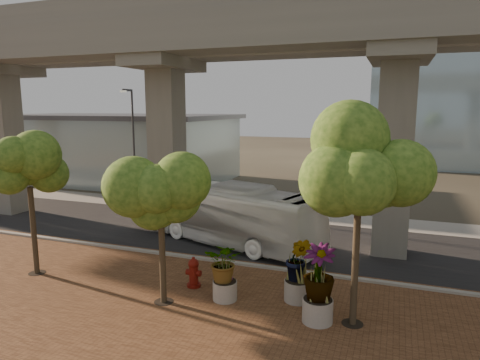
% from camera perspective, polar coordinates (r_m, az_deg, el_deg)
% --- Properties ---
extents(ground, '(160.00, 160.00, 0.00)m').
position_cam_1_polar(ground, '(21.15, 2.37, -9.60)').
color(ground, '#332F25').
rests_on(ground, ground).
extents(brick_plaza, '(70.00, 13.00, 0.06)m').
position_cam_1_polar(brick_plaza, '(14.37, -8.00, -19.34)').
color(brick_plaza, brown).
rests_on(brick_plaza, ground).
extents(asphalt_road, '(90.00, 8.00, 0.04)m').
position_cam_1_polar(asphalt_road, '(22.96, 3.91, -8.00)').
color(asphalt_road, black).
rests_on(asphalt_road, ground).
extents(curb_strip, '(70.00, 0.25, 0.16)m').
position_cam_1_polar(curb_strip, '(19.34, 0.53, -11.22)').
color(curb_strip, '#99968E').
rests_on(curb_strip, ground).
extents(far_sidewalk, '(90.00, 3.00, 0.06)m').
position_cam_1_polar(far_sidewalk, '(28.08, 7.06, -4.73)').
color(far_sidewalk, '#99968E').
rests_on(far_sidewalk, ground).
extents(transit_viaduct, '(72.00, 5.60, 12.40)m').
position_cam_1_polar(transit_viaduct, '(21.88, 4.13, 10.45)').
color(transit_viaduct, gray).
rests_on(transit_viaduct, ground).
extents(station_pavilion, '(23.00, 13.00, 6.30)m').
position_cam_1_polar(station_pavilion, '(43.81, -16.51, 4.34)').
color(station_pavilion, '#A1B5B8').
rests_on(station_pavilion, ground).
extents(transit_bus, '(11.42, 5.93, 3.11)m').
position_cam_1_polar(transit_bus, '(22.28, -2.44, -4.43)').
color(transit_bus, white).
rests_on(transit_bus, ground).
extents(fire_hydrant, '(0.60, 0.54, 1.20)m').
position_cam_1_polar(fire_hydrant, '(17.11, -6.20, -12.16)').
color(fire_hydrant, maroon).
rests_on(fire_hydrant, ground).
extents(planter_front, '(1.98, 1.98, 2.18)m').
position_cam_1_polar(planter_front, '(15.68, -2.04, -11.25)').
color(planter_front, gray).
rests_on(planter_front, ground).
extents(planter_right, '(2.44, 2.44, 2.61)m').
position_cam_1_polar(planter_right, '(14.27, 10.44, -12.46)').
color(planter_right, '#A59E95').
rests_on(planter_right, ground).
extents(planter_left, '(2.17, 2.17, 2.38)m').
position_cam_1_polar(planter_left, '(15.69, 7.77, -10.83)').
color(planter_left, '#9D9A8E').
rests_on(planter_left, ground).
extents(street_tree_far_west, '(3.38, 3.38, 6.24)m').
position_cam_1_polar(street_tree_far_west, '(19.32, -26.42, 1.98)').
color(street_tree_far_west, '#463928').
rests_on(street_tree_far_west, ground).
extents(street_tree_near_west, '(3.30, 3.30, 5.52)m').
position_cam_1_polar(street_tree_near_west, '(14.99, -10.58, -1.74)').
color(street_tree_near_west, '#463928').
rests_on(street_tree_near_west, ground).
extents(street_tree_near_east, '(4.09, 4.09, 6.87)m').
position_cam_1_polar(street_tree_near_east, '(13.50, 15.66, 1.10)').
color(street_tree_near_east, '#463928').
rests_on(street_tree_near_east, ground).
extents(streetlamp_west, '(0.41, 1.19, 8.20)m').
position_cam_1_polar(streetlamp_west, '(31.99, -14.12, 5.45)').
color(streetlamp_west, '#303136').
rests_on(streetlamp_west, ground).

